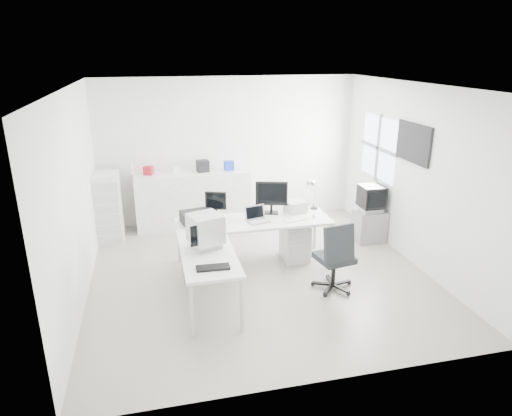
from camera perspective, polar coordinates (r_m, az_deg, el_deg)
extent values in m
cube|color=beige|center=(7.09, 0.37, -8.18)|extent=(5.00, 5.00, 0.01)
cube|color=white|center=(6.31, 0.43, 15.02)|extent=(5.00, 5.00, 0.01)
cube|color=silver|center=(8.94, -3.39, 7.17)|extent=(5.00, 0.02, 2.80)
cube|color=silver|center=(6.48, -21.65, 1.11)|extent=(0.02, 5.00, 2.80)
cube|color=silver|center=(7.53, 19.27, 3.82)|extent=(0.02, 5.00, 2.80)
cube|color=white|center=(7.48, 4.88, -4.19)|extent=(0.40, 0.50, 0.60)
cube|color=black|center=(7.02, -7.25, -1.13)|extent=(0.56, 0.47, 0.18)
cube|color=white|center=(7.12, 5.09, -1.46)|extent=(0.40, 0.21, 0.02)
sphere|color=white|center=(7.25, 7.23, -0.98)|extent=(0.06, 0.06, 0.06)
cube|color=#B4B4B4|center=(7.45, 4.96, 0.18)|extent=(0.38, 0.35, 0.18)
cube|color=black|center=(5.59, -5.39, -7.42)|extent=(0.42, 0.18, 0.03)
cube|color=gray|center=(8.40, 13.95, -2.16)|extent=(0.52, 0.42, 0.56)
cube|color=white|center=(8.82, -7.80, 1.06)|extent=(2.16, 0.54, 1.08)
cube|color=#A81821|center=(8.62, -13.30, 4.58)|extent=(0.20, 0.19, 0.16)
cube|color=white|center=(8.63, -9.97, 4.70)|extent=(0.13, 0.11, 0.12)
cube|color=black|center=(8.66, -6.67, 5.24)|extent=(0.24, 0.22, 0.22)
cube|color=#1933AF|center=(8.73, -3.40, 5.32)|extent=(0.18, 0.16, 0.17)
cylinder|color=white|center=(8.66, -15.30, 4.69)|extent=(0.07, 0.07, 0.22)
cube|color=white|center=(8.45, -17.93, 0.04)|extent=(0.44, 0.52, 1.25)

